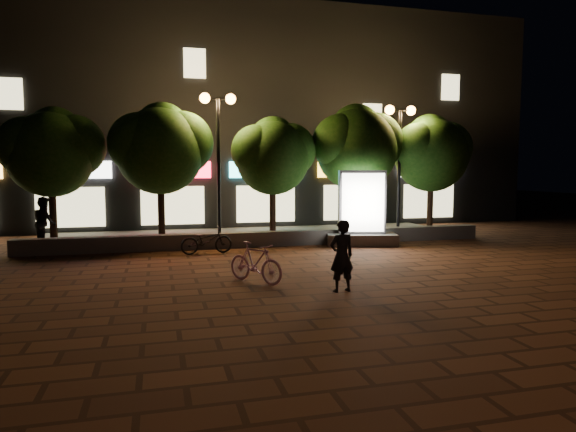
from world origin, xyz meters
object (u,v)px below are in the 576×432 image
object	(u,v)px
tree_far_left	(52,149)
scooter_pink	(255,263)
street_lamp_left	(218,129)
rider	(342,256)
tree_right	(357,145)
scooter_parked	(207,240)
street_lamp_right	(400,136)
pedestrian	(45,222)
ad_kiosk	(362,215)
tree_left	(161,145)
tree_mid	(274,153)
tree_far_right	(432,150)

from	to	relation	value
tree_far_left	scooter_pink	size ratio (longest dim) A/B	2.93
street_lamp_left	scooter_pink	size ratio (longest dim) A/B	3.28
street_lamp_left	rider	bearing A→B (deg)	-78.05
rider	street_lamp_left	bearing A→B (deg)	-86.83
tree_right	scooter_parked	world-z (taller)	tree_right
street_lamp_left	scooter_parked	distance (m)	4.32
street_lamp_right	pedestrian	bearing A→B (deg)	-178.79
tree_far_left	ad_kiosk	world-z (taller)	tree_far_left
tree_left	tree_far_left	bearing A→B (deg)	-180.00
tree_far_left	street_lamp_left	world-z (taller)	street_lamp_left
street_lamp_right	scooter_pink	xyz separation A→B (m)	(-6.96, -6.58, -3.42)
tree_far_left	pedestrian	xyz separation A→B (m)	(-0.23, -0.53, -2.38)
tree_left	tree_mid	size ratio (longest dim) A/B	1.09
tree_far_right	tree_left	bearing A→B (deg)	180.00
scooter_parked	pedestrian	size ratio (longest dim) A/B	0.97
tree_left	street_lamp_right	size ratio (longest dim) A/B	0.98
tree_right	pedestrian	distance (m)	11.36
street_lamp_right	ad_kiosk	distance (m)	4.04
tree_mid	street_lamp_left	distance (m)	2.22
street_lamp_left	scooter_pink	xyz separation A→B (m)	(0.04, -6.58, -3.55)
tree_far_right	street_lamp_right	xyz separation A→B (m)	(-1.55, -0.26, 0.53)
street_lamp_right	scooter_parked	size ratio (longest dim) A/B	3.10
street_lamp_left	rider	xyz separation A→B (m)	(1.67, -7.89, -3.25)
tree_right	street_lamp_left	bearing A→B (deg)	-177.19
tree_far_left	tree_left	bearing A→B (deg)	0.00
street_lamp_right	rider	bearing A→B (deg)	-124.06
ad_kiosk	scooter_parked	world-z (taller)	ad_kiosk
street_lamp_left	tree_left	bearing A→B (deg)	172.30
tree_mid	scooter_pink	xyz separation A→B (m)	(-2.01, -6.84, -2.74)
tree_left	street_lamp_left	bearing A→B (deg)	-7.70
street_lamp_left	pedestrian	size ratio (longest dim) A/B	3.11
tree_right	tree_far_right	distance (m)	3.20
tree_right	ad_kiosk	distance (m)	3.28
street_lamp_left	rider	distance (m)	8.69
tree_left	tree_mid	xyz separation A→B (m)	(4.00, -0.00, -0.23)
ad_kiosk	scooter_parked	distance (m)	5.45
street_lamp_left	ad_kiosk	bearing A→B (deg)	-20.25
tree_right	ad_kiosk	bearing A→B (deg)	-107.67
tree_mid	tree_right	bearing A→B (deg)	0.00
tree_mid	tree_far_right	bearing A→B (deg)	0.00
tree_mid	scooter_parked	world-z (taller)	tree_mid
rider	tree_left	bearing A→B (deg)	-74.86
tree_far_right	pedestrian	world-z (taller)	tree_far_right
tree_far_right	scooter_parked	bearing A→B (deg)	-164.62
tree_far_right	scooter_pink	distance (m)	11.30
tree_far_right	tree_right	bearing A→B (deg)	180.00
tree_far_left	ad_kiosk	xyz separation A→B (m)	(10.17, -2.00, -2.25)
street_lamp_right	scooter_pink	world-z (taller)	street_lamp_right
scooter_parked	tree_mid	bearing A→B (deg)	-55.16
scooter_pink	tree_far_left	bearing A→B (deg)	91.18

